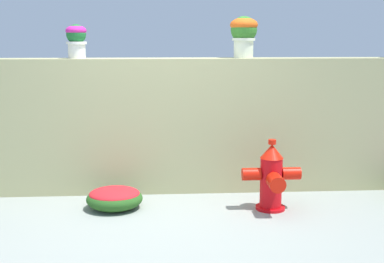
# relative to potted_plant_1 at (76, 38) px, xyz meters

# --- Properties ---
(ground_plane) EXTENTS (24.00, 24.00, 0.00)m
(ground_plane) POSITION_rel_potted_plant_1_xyz_m (0.96, -1.15, -1.81)
(ground_plane) COLOR gray
(stone_wall) EXTENTS (6.70, 0.36, 1.58)m
(stone_wall) POSITION_rel_potted_plant_1_xyz_m (0.96, -0.00, -1.02)
(stone_wall) COLOR tan
(stone_wall) RESTS_ON ground
(potted_plant_1) EXTENTS (0.23, 0.23, 0.38)m
(potted_plant_1) POSITION_rel_potted_plant_1_xyz_m (0.00, 0.00, 0.00)
(potted_plant_1) COLOR silver
(potted_plant_1) RESTS_ON stone_wall
(potted_plant_2) EXTENTS (0.32, 0.32, 0.48)m
(potted_plant_2) POSITION_rel_potted_plant_1_xyz_m (1.92, 0.01, 0.07)
(potted_plant_2) COLOR beige
(potted_plant_2) RESTS_ON stone_wall
(fire_hydrant) EXTENTS (0.62, 0.49, 0.76)m
(fire_hydrant) POSITION_rel_potted_plant_1_xyz_m (2.11, -0.79, -1.46)
(fire_hydrant) COLOR red
(fire_hydrant) RESTS_ON ground
(flower_bush_right) EXTENTS (0.60, 0.54, 0.24)m
(flower_bush_right) POSITION_rel_potted_plant_1_xyz_m (0.44, -0.65, -1.68)
(flower_bush_right) COLOR #26551D
(flower_bush_right) RESTS_ON ground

